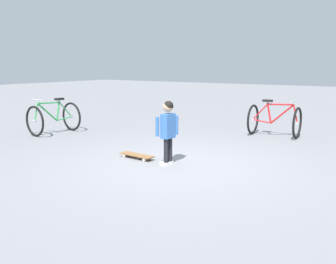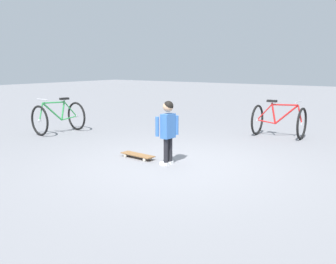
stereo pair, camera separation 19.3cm
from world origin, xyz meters
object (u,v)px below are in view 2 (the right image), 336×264
child_person (168,126)px  bicycle_near (279,121)px  skateboard (138,155)px  bicycle_mid (59,117)px

child_person → bicycle_near: size_ratio=0.98×
child_person → skateboard: (-0.69, 0.04, -0.60)m
child_person → skateboard: size_ratio=1.54×
bicycle_near → bicycle_mid: size_ratio=0.96×
child_person → bicycle_near: bearing=79.2°
skateboard → bicycle_mid: bearing=165.1°
child_person → skateboard: 0.91m
bicycle_near → bicycle_mid: (-4.52, -2.54, 0.00)m
child_person → bicycle_near: (0.65, 3.42, -0.28)m
bicycle_mid → bicycle_near: bearing=29.3°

